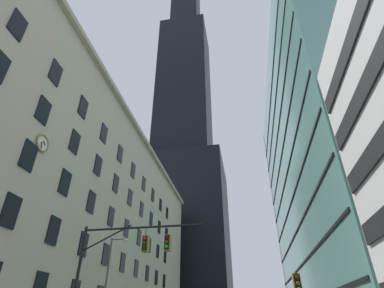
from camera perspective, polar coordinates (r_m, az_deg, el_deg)
The scene contains 5 objects.
station_building at distance 46.75m, azimuth -19.66°, elevation -14.06°, with size 14.95×62.70×28.42m.
dark_skyscraper at distance 113.91m, azimuth -1.51°, elevation 4.63°, with size 27.79×27.79×228.87m.
glass_office_midrise at distance 48.29m, azimuth 26.08°, elevation -4.75°, with size 14.70×46.16×41.52m.
traffic_signal_mast at distance 20.94m, azimuth -12.51°, elevation -20.53°, with size 8.37×0.63×7.42m.
street_lamppost at distance 31.77m, azimuth -15.76°, elevation -23.74°, with size 1.87×0.32×8.99m.
Camera 1 is at (4.34, -13.74, 1.84)m, focal length 27.67 mm.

